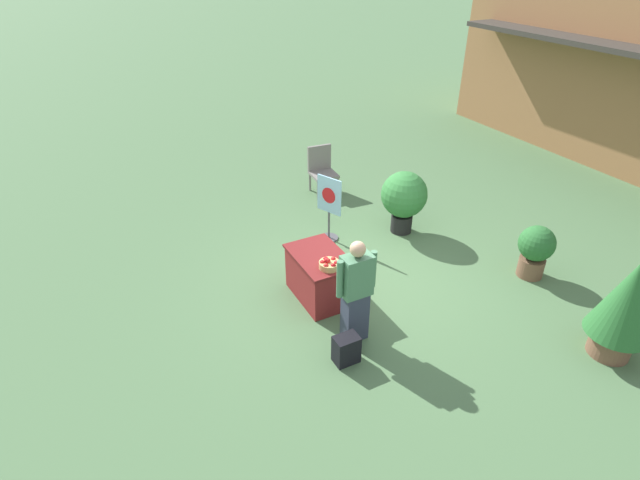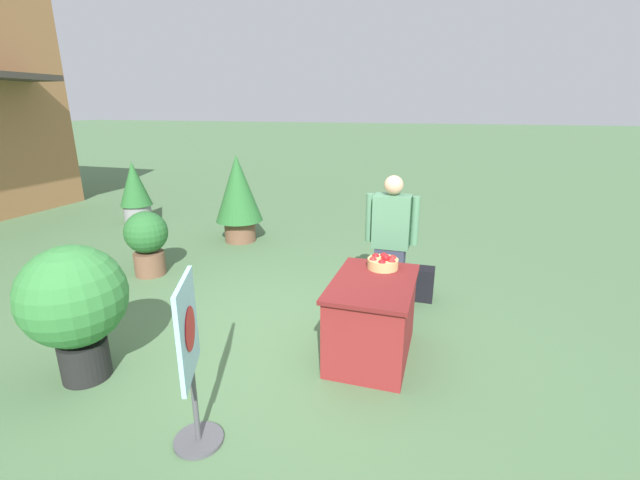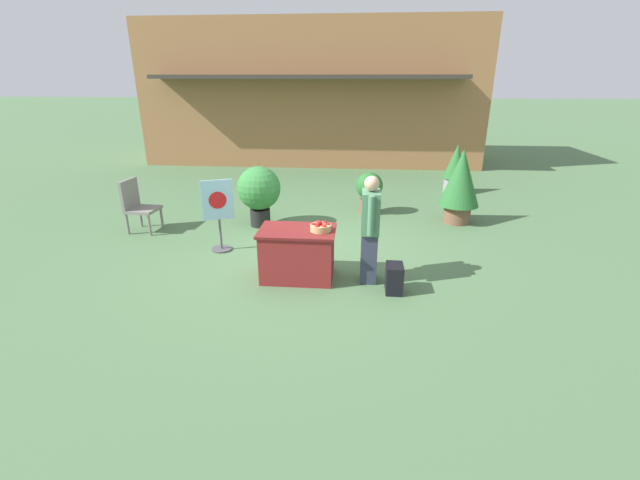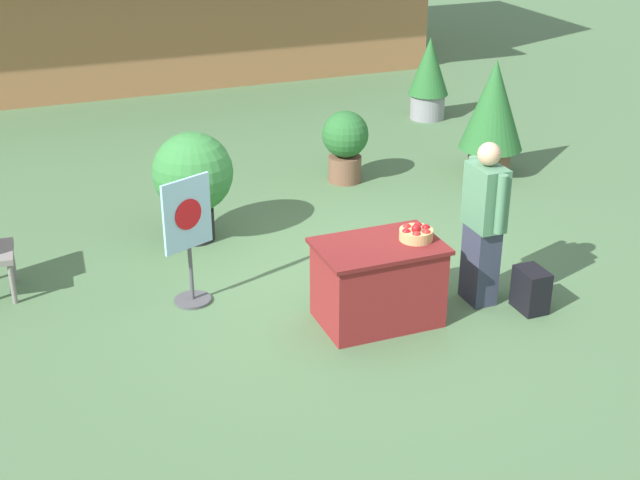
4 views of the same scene
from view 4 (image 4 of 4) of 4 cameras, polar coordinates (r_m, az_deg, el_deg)
ground_plane at (r=9.10m, az=1.67°, el=-2.67°), size 120.00×120.00×0.00m
display_table at (r=8.24m, az=3.73°, el=-2.73°), size 1.14×0.76×0.78m
apple_basket at (r=8.16m, az=6.18°, el=0.45°), size 0.31×0.31×0.16m
person_visitor at (r=8.53m, az=10.42°, el=1.07°), size 0.26×0.61×1.62m
backpack at (r=8.73m, az=13.34°, el=-3.12°), size 0.24×0.34×0.42m
poster_board at (r=8.51m, az=-8.40°, el=0.14°), size 0.51×0.36×1.28m
potted_plant_far_left at (r=14.28m, az=6.98°, el=10.37°), size 0.63×0.63×1.29m
potted_plant_near_left at (r=11.54m, az=1.62°, el=6.29°), size 0.60×0.60×0.94m
potted_plant_near_right at (r=11.86m, az=11.01°, el=8.06°), size 0.83×0.83×1.56m
potted_plant_far_right at (r=9.84m, az=-8.14°, el=4.03°), size 0.89×0.89×1.24m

